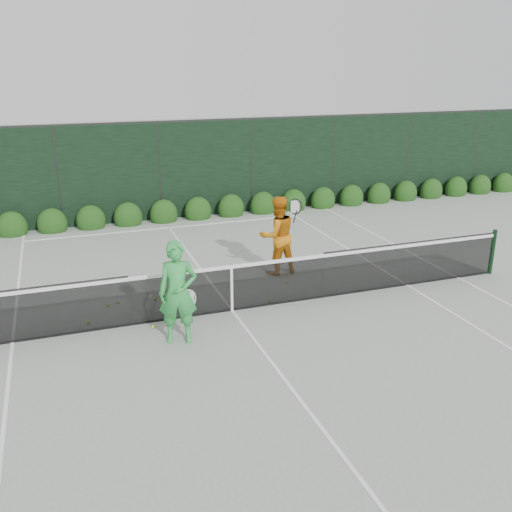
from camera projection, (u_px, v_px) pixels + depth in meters
name	position (u px, v px, depth m)	size (l,w,h in m)	color
ground	(232.00, 311.00, 11.49)	(80.00, 80.00, 0.00)	gray
tennis_net	(230.00, 286.00, 11.31)	(12.90, 0.10, 1.07)	black
player_woman	(178.00, 293.00, 9.98)	(0.77, 0.60, 1.86)	green
player_man	(277.00, 235.00, 13.25)	(0.98, 0.78, 1.86)	orange
court_lines	(232.00, 310.00, 11.49)	(11.03, 23.83, 0.01)	white
windscreen_fence	(284.00, 289.00, 8.59)	(32.00, 21.07, 3.06)	black
hedge_row	(164.00, 214.00, 17.79)	(31.66, 0.65, 0.94)	#0F350E
tennis_balls	(171.00, 305.00, 11.69)	(4.45, 1.48, 0.07)	#BEDD31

